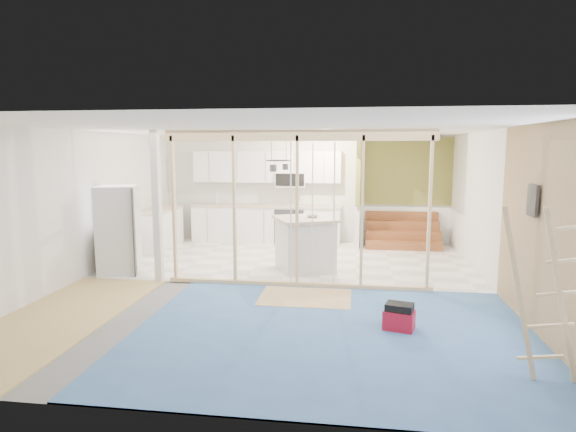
# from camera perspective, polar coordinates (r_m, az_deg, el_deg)

# --- Properties ---
(room) EXTENTS (7.01, 8.01, 2.61)m
(room) POSITION_cam_1_polar(r_m,az_deg,el_deg) (7.89, -1.08, 0.78)
(room) COLOR slate
(room) RESTS_ON ground
(floor_overlays) EXTENTS (7.00, 8.00, 0.03)m
(floor_overlays) POSITION_cam_1_polar(r_m,az_deg,el_deg) (8.20, -0.47, -8.15)
(floor_overlays) COLOR white
(floor_overlays) RESTS_ON room
(stud_frame) EXTENTS (4.66, 0.14, 2.60)m
(stud_frame) POSITION_cam_1_polar(r_m,az_deg,el_deg) (7.90, -2.82, 2.90)
(stud_frame) COLOR #DDB487
(stud_frame) RESTS_ON room
(base_cabinets) EXTENTS (4.45, 2.24, 0.93)m
(base_cabinets) POSITION_cam_1_polar(r_m,az_deg,el_deg) (11.59, -6.35, -1.09)
(base_cabinets) COLOR white
(base_cabinets) RESTS_ON room
(upper_cabinets) EXTENTS (3.60, 0.41, 0.85)m
(upper_cabinets) POSITION_cam_1_polar(r_m,az_deg,el_deg) (11.73, -2.25, 5.70)
(upper_cabinets) COLOR white
(upper_cabinets) RESTS_ON room
(green_partition) EXTENTS (2.25, 1.51, 2.60)m
(green_partition) POSITION_cam_1_polar(r_m,az_deg,el_deg) (11.50, 11.94, 1.11)
(green_partition) COLOR olive
(green_partition) RESTS_ON room
(pot_rack) EXTENTS (0.52, 0.52, 0.72)m
(pot_rack) POSITION_cam_1_polar(r_m,az_deg,el_deg) (9.74, -1.14, 6.28)
(pot_rack) COLOR black
(pot_rack) RESTS_ON room
(sheathing_panel) EXTENTS (0.02, 4.00, 2.60)m
(sheathing_panel) POSITION_cam_1_polar(r_m,az_deg,el_deg) (6.24, 29.03, -2.16)
(sheathing_panel) COLOR tan
(sheathing_panel) RESTS_ON room
(electrical_panel) EXTENTS (0.04, 0.30, 0.40)m
(electrical_panel) POSITION_cam_1_polar(r_m,az_deg,el_deg) (6.74, 27.02, 1.66)
(electrical_panel) COLOR #3A3A3F
(electrical_panel) RESTS_ON room
(ceiling_light) EXTENTS (0.32, 0.32, 0.08)m
(ceiling_light) POSITION_cam_1_polar(r_m,az_deg,el_deg) (10.73, 8.96, 9.24)
(ceiling_light) COLOR #FFEABF
(ceiling_light) RESTS_ON room
(fridge) EXTENTS (0.88, 0.85, 1.62)m
(fridge) POSITION_cam_1_polar(r_m,az_deg,el_deg) (9.34, -19.41, -1.57)
(fridge) COLOR silver
(fridge) RESTS_ON room
(island) EXTENTS (1.37, 1.37, 1.01)m
(island) POSITION_cam_1_polar(r_m,az_deg,el_deg) (9.05, 2.04, -3.38)
(island) COLOR silver
(island) RESTS_ON room
(bowl) EXTENTS (0.26, 0.26, 0.06)m
(bowl) POSITION_cam_1_polar(r_m,az_deg,el_deg) (9.01, 2.90, 0.04)
(bowl) COLOR silver
(bowl) RESTS_ON island
(soap_bottle_a) EXTENTS (0.13, 0.13, 0.30)m
(soap_bottle_a) POSITION_cam_1_polar(r_m,az_deg,el_deg) (12.03, -8.48, 2.15)
(soap_bottle_a) COLOR silver
(soap_bottle_a) RESTS_ON base_cabinets
(soap_bottle_b) EXTENTS (0.10, 0.11, 0.20)m
(soap_bottle_b) POSITION_cam_1_polar(r_m,az_deg,el_deg) (11.43, 5.22, 1.63)
(soap_bottle_b) COLOR silver
(soap_bottle_b) RESTS_ON base_cabinets
(toolbox) EXTENTS (0.43, 0.37, 0.35)m
(toolbox) POSITION_cam_1_polar(r_m,az_deg,el_deg) (6.38, 13.03, -11.65)
(toolbox) COLOR #AA0F24
(toolbox) RESTS_ON room
(ladder) EXTENTS (0.93, 0.13, 1.73)m
(ladder) POSITION_cam_1_polar(r_m,az_deg,el_deg) (5.37, 28.16, -8.19)
(ladder) COLOR #DAB985
(ladder) RESTS_ON room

